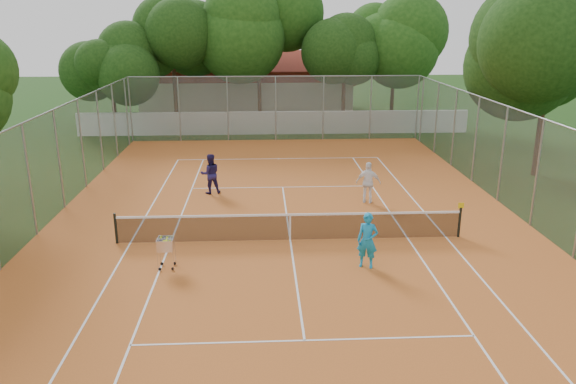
{
  "coord_description": "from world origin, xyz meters",
  "views": [
    {
      "loc": [
        -0.98,
        -18.1,
        7.35
      ],
      "look_at": [
        0.0,
        1.5,
        1.3
      ],
      "focal_mm": 35.0,
      "sensor_mm": 36.0,
      "label": 1
    }
  ],
  "objects_px": {
    "tennis_net": "(290,227)",
    "player_far_left": "(210,174)",
    "player_near": "(367,240)",
    "clubhouse": "(247,84)",
    "player_far_right": "(368,183)",
    "ball_hopper": "(166,252)"
  },
  "relations": [
    {
      "from": "player_near",
      "to": "player_far_right",
      "type": "bearing_deg",
      "value": 99.22
    },
    {
      "from": "tennis_net",
      "to": "ball_hopper",
      "type": "bearing_deg",
      "value": -151.68
    },
    {
      "from": "tennis_net",
      "to": "player_far_left",
      "type": "height_order",
      "value": "player_far_left"
    },
    {
      "from": "player_far_right",
      "to": "tennis_net",
      "type": "bearing_deg",
      "value": 64.35
    },
    {
      "from": "player_far_left",
      "to": "clubhouse",
      "type": "bearing_deg",
      "value": -106.6
    },
    {
      "from": "tennis_net",
      "to": "player_far_left",
      "type": "relative_size",
      "value": 6.73
    },
    {
      "from": "tennis_net",
      "to": "ball_hopper",
      "type": "relative_size",
      "value": 11.12
    },
    {
      "from": "player_near",
      "to": "clubhouse",
      "type": "bearing_deg",
      "value": 117.87
    },
    {
      "from": "clubhouse",
      "to": "player_far_right",
      "type": "height_order",
      "value": "clubhouse"
    },
    {
      "from": "tennis_net",
      "to": "clubhouse",
      "type": "height_order",
      "value": "clubhouse"
    },
    {
      "from": "player_near",
      "to": "tennis_net",
      "type": "bearing_deg",
      "value": 154.24
    },
    {
      "from": "tennis_net",
      "to": "clubhouse",
      "type": "relative_size",
      "value": 0.72
    },
    {
      "from": "ball_hopper",
      "to": "player_far_left",
      "type": "bearing_deg",
      "value": 68.52
    },
    {
      "from": "player_far_left",
      "to": "ball_hopper",
      "type": "xyz_separation_m",
      "value": [
        -0.72,
        -7.76,
        -0.35
      ]
    },
    {
      "from": "clubhouse",
      "to": "ball_hopper",
      "type": "bearing_deg",
      "value": -93.51
    },
    {
      "from": "tennis_net",
      "to": "player_near",
      "type": "relative_size",
      "value": 6.82
    },
    {
      "from": "tennis_net",
      "to": "clubhouse",
      "type": "bearing_deg",
      "value": 93.95
    },
    {
      "from": "tennis_net",
      "to": "player_near",
      "type": "height_order",
      "value": "player_near"
    },
    {
      "from": "tennis_net",
      "to": "player_far_right",
      "type": "xyz_separation_m",
      "value": [
        3.46,
        3.99,
        0.38
      ]
    },
    {
      "from": "tennis_net",
      "to": "player_near",
      "type": "bearing_deg",
      "value": -45.92
    },
    {
      "from": "player_far_right",
      "to": "ball_hopper",
      "type": "height_order",
      "value": "player_far_right"
    },
    {
      "from": "player_near",
      "to": "player_far_left",
      "type": "bearing_deg",
      "value": 144.43
    }
  ]
}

